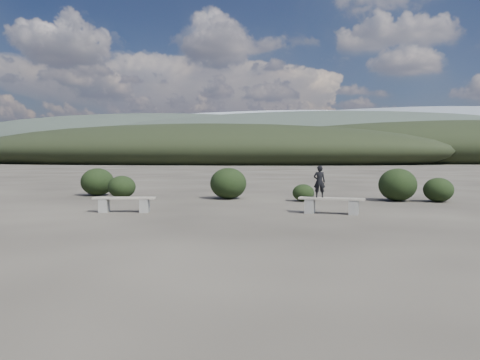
# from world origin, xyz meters

# --- Properties ---
(ground) EXTENTS (1200.00, 1200.00, 0.00)m
(ground) POSITION_xyz_m (0.00, 0.00, 0.00)
(ground) COLOR #2D2923
(ground) RESTS_ON ground
(bench_left) EXTENTS (1.99, 0.74, 0.49)m
(bench_left) POSITION_xyz_m (-3.09, 4.12, 0.30)
(bench_left) COLOR gray
(bench_left) RESTS_ON ground
(bench_right) EXTENTS (2.05, 0.67, 0.50)m
(bench_right) POSITION_xyz_m (3.43, 4.80, 0.31)
(bench_right) COLOR gray
(bench_right) RESTS_ON ground
(seated_person) EXTENTS (0.38, 0.27, 1.00)m
(seated_person) POSITION_xyz_m (3.05, 4.85, 1.00)
(seated_person) COLOR black
(seated_person) RESTS_ON bench_right
(shrub_a) EXTENTS (1.17, 1.17, 0.95)m
(shrub_a) POSITION_xyz_m (-5.25, 8.82, 0.48)
(shrub_a) COLOR black
(shrub_a) RESTS_ON ground
(shrub_b) EXTENTS (1.52, 1.52, 1.30)m
(shrub_b) POSITION_xyz_m (-0.70, 9.21, 0.65)
(shrub_b) COLOR black
(shrub_b) RESTS_ON ground
(shrub_c) EXTENTS (0.85, 0.85, 0.68)m
(shrub_c) POSITION_xyz_m (2.43, 8.68, 0.34)
(shrub_c) COLOR black
(shrub_c) RESTS_ON ground
(shrub_d) EXTENTS (1.49, 1.49, 1.30)m
(shrub_d) POSITION_xyz_m (6.12, 9.43, 0.65)
(shrub_d) COLOR black
(shrub_d) RESTS_ON ground
(shrub_e) EXTENTS (1.14, 1.14, 0.95)m
(shrub_e) POSITION_xyz_m (7.63, 9.33, 0.47)
(shrub_e) COLOR black
(shrub_e) RESTS_ON ground
(shrub_f) EXTENTS (1.47, 1.47, 1.24)m
(shrub_f) POSITION_xyz_m (-6.86, 9.80, 0.62)
(shrub_f) COLOR black
(shrub_f) RESTS_ON ground
(mountain_ridges) EXTENTS (500.00, 400.00, 56.00)m
(mountain_ridges) POSITION_xyz_m (-7.48, 339.06, 10.84)
(mountain_ridges) COLOR black
(mountain_ridges) RESTS_ON ground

